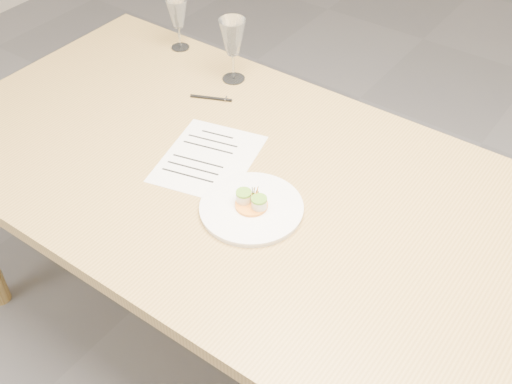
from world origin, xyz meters
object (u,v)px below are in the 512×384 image
Objects in this scene: dining_table at (323,232)px; dinner_plate at (252,207)px; wine_glass_1 at (233,38)px; wine_glass_0 at (177,14)px; recipe_sheet at (208,158)px; ballpoint_pen at (211,98)px.

dinner_plate is at bearing -147.53° from dining_table.
wine_glass_1 is (-0.58, 0.37, 0.22)m from dining_table.
wine_glass_0 is at bearing 169.22° from wine_glass_1.
dining_table is 13.09× the size of wine_glass_0.
dinner_plate is 0.25m from recipe_sheet.
wine_glass_0 is at bearing 142.97° from dinner_plate.
dining_table is at bearing -13.99° from recipe_sheet.
wine_glass_0 is (-0.47, 0.43, 0.13)m from recipe_sheet.
ballpoint_pen is at bearing 157.25° from dining_table.
dining_table is 0.20m from dinner_plate.
recipe_sheet is 0.65m from wine_glass_0.
dinner_plate is at bearing -48.45° from wine_glass_1.
recipe_sheet is (-0.38, -0.00, 0.07)m from dining_table.
wine_glass_1 is at bearing 131.55° from dinner_plate.
dinner_plate reaches higher than recipe_sheet.
ballpoint_pen is at bearing 140.13° from dinner_plate.
ballpoint_pen is (-0.18, 0.24, 0.00)m from recipe_sheet.
recipe_sheet is 0.45m from wine_glass_1.
wine_glass_0 reaches higher than dining_table.
ballpoint_pen is at bearing 112.91° from recipe_sheet.
dinner_plate reaches higher than ballpoint_pen.
ballpoint_pen is 0.37m from wine_glass_0.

